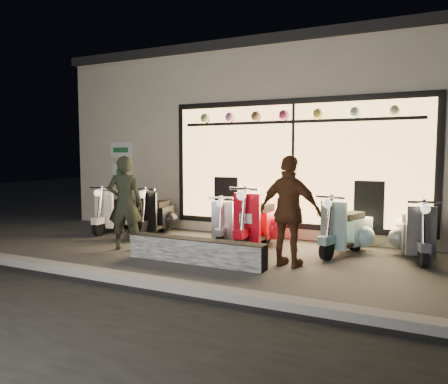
{
  "coord_description": "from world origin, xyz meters",
  "views": [
    {
      "loc": [
        3.42,
        -6.66,
        1.77
      ],
      "look_at": [
        -0.11,
        0.6,
        1.05
      ],
      "focal_mm": 35.0,
      "sensor_mm": 36.0,
      "label": 1
    }
  ],
  "objects_px": {
    "scooter_silver": "(228,223)",
    "man": "(125,203)",
    "woman": "(290,211)",
    "scooter_red": "(260,222)",
    "graffiti_barrier": "(196,251)"
  },
  "relations": [
    {
      "from": "man",
      "to": "woman",
      "type": "distance_m",
      "value": 3.08
    },
    {
      "from": "graffiti_barrier",
      "to": "woman",
      "type": "bearing_deg",
      "value": 17.95
    },
    {
      "from": "scooter_red",
      "to": "man",
      "type": "distance_m",
      "value": 2.56
    },
    {
      "from": "man",
      "to": "woman",
      "type": "height_order",
      "value": "woman"
    },
    {
      "from": "scooter_red",
      "to": "woman",
      "type": "distance_m",
      "value": 1.64
    },
    {
      "from": "scooter_red",
      "to": "woman",
      "type": "xyz_separation_m",
      "value": [
        0.97,
        -1.25,
        0.42
      ]
    },
    {
      "from": "man",
      "to": "woman",
      "type": "relative_size",
      "value": 0.99
    },
    {
      "from": "scooter_silver",
      "to": "woman",
      "type": "distance_m",
      "value": 2.25
    },
    {
      "from": "man",
      "to": "woman",
      "type": "bearing_deg",
      "value": 158.39
    },
    {
      "from": "woman",
      "to": "scooter_red",
      "type": "bearing_deg",
      "value": -43.79
    },
    {
      "from": "scooter_silver",
      "to": "graffiti_barrier",
      "type": "bearing_deg",
      "value": -93.36
    },
    {
      "from": "scooter_silver",
      "to": "man",
      "type": "distance_m",
      "value": 2.09
    },
    {
      "from": "woman",
      "to": "graffiti_barrier",
      "type": "bearing_deg",
      "value": 26.38
    },
    {
      "from": "scooter_silver",
      "to": "woman",
      "type": "bearing_deg",
      "value": -51.31
    },
    {
      "from": "man",
      "to": "scooter_silver",
      "type": "bearing_deg",
      "value": -156.21
    }
  ]
}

